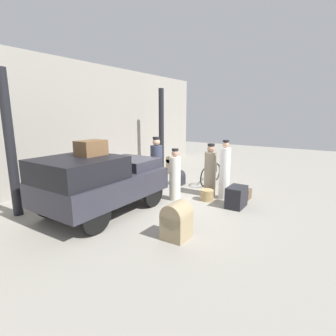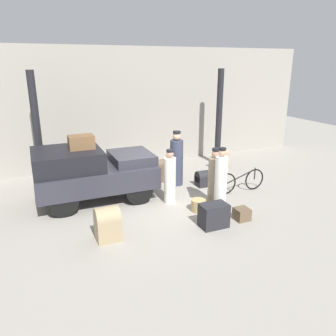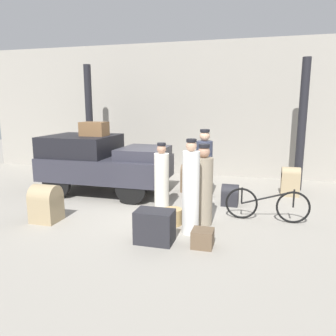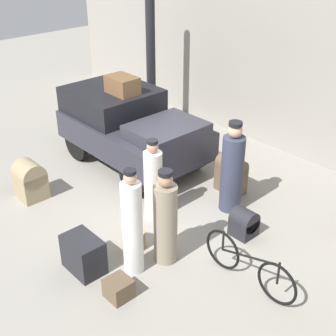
# 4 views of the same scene
# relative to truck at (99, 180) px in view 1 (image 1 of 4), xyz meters

# --- Properties ---
(ground_plane) EXTENTS (30.00, 30.00, 0.00)m
(ground_plane) POSITION_rel_truck_xyz_m (1.91, -0.96, -0.91)
(ground_plane) COLOR gray
(station_building_facade) EXTENTS (16.00, 0.15, 4.50)m
(station_building_facade) POSITION_rel_truck_xyz_m (1.91, 3.11, 1.34)
(station_building_facade) COLOR gray
(station_building_facade) RESTS_ON ground
(canopy_pillar_left) EXTENTS (0.24, 0.24, 3.70)m
(canopy_pillar_left) POSITION_rel_truck_xyz_m (-1.29, 1.73, 0.95)
(canopy_pillar_left) COLOR black
(canopy_pillar_left) RESTS_ON ground
(canopy_pillar_right) EXTENTS (0.24, 0.24, 3.70)m
(canopy_pillar_right) POSITION_rel_truck_xyz_m (5.32, 1.73, 0.95)
(canopy_pillar_right) COLOR black
(canopy_pillar_right) RESTS_ON ground
(truck) EXTENTS (3.38, 1.90, 1.59)m
(truck) POSITION_rel_truck_xyz_m (0.00, 0.00, 0.00)
(truck) COLOR black
(truck) RESTS_ON ground
(bicycle) EXTENTS (1.74, 0.04, 0.73)m
(bicycle) POSITION_rel_truck_xyz_m (4.40, -1.19, -0.55)
(bicycle) COLOR black
(bicycle) RESTS_ON ground
(wicker_basket) EXTENTS (0.40, 0.40, 0.33)m
(wicker_basket) POSITION_rel_truck_xyz_m (2.52, -1.93, -0.74)
(wicker_basket) COLOR tan
(wicker_basket) RESTS_ON ground
(conductor_in_dark_uniform) EXTENTS (0.32, 0.32, 1.83)m
(conductor_in_dark_uniform) POSITION_rel_truck_xyz_m (2.97, -2.29, -0.05)
(conductor_in_dark_uniform) COLOR white
(conductor_in_dark_uniform) RESTS_ON ground
(porter_carrying_trunk) EXTENTS (0.38, 0.38, 1.67)m
(porter_carrying_trunk) POSITION_rel_truck_xyz_m (3.12, -1.74, -0.14)
(porter_carrying_trunk) COLOR gray
(porter_carrying_trunk) RESTS_ON ground
(porter_lifting_near_truck) EXTENTS (0.42, 0.42, 1.82)m
(porter_lifting_near_truck) POSITION_rel_truck_xyz_m (2.83, 0.20, -0.08)
(porter_lifting_near_truck) COLOR #33384C
(porter_lifting_near_truck) RESTS_ON ground
(porter_with_bicycle) EXTENTS (0.34, 0.34, 1.59)m
(porter_with_bicycle) POSITION_rel_truck_xyz_m (2.04, -1.07, -0.18)
(porter_with_bicycle) COLOR silver
(porter_with_bicycle) RESTS_ON ground
(suitcase_tan_flat) EXTENTS (0.48, 0.32, 0.79)m
(suitcase_tan_flat) POSITION_rel_truck_xyz_m (5.06, 0.99, -0.48)
(suitcase_tan_flat) COLOR #9E8966
(suitcase_tan_flat) RESTS_ON ground
(trunk_umber_medium) EXTENTS (0.41, 0.39, 0.52)m
(trunk_umber_medium) POSITION_rel_truck_xyz_m (3.56, -0.27, -0.65)
(trunk_umber_medium) COLOR #232328
(trunk_umber_medium) RESTS_ON ground
(suitcase_black_upright) EXTENTS (0.37, 0.36, 0.31)m
(suitcase_black_upright) POSITION_rel_truck_xyz_m (3.31, -2.84, -0.75)
(suitcase_black_upright) COLOR brown
(suitcase_black_upright) RESTS_ON ground
(trunk_barrel_dark) EXTENTS (0.61, 0.35, 0.78)m
(trunk_barrel_dark) POSITION_rel_truck_xyz_m (2.41, 0.69, -0.49)
(trunk_barrel_dark) COLOR brown
(trunk_barrel_dark) RESTS_ON ground
(trunk_wicker_pale) EXTENTS (0.55, 0.52, 0.80)m
(trunk_wicker_pale) POSITION_rel_truck_xyz_m (-0.11, -2.45, -0.50)
(trunk_wicker_pale) COLOR #9E8966
(trunk_wicker_pale) RESTS_ON ground
(suitcase_small_leather) EXTENTS (0.68, 0.45, 0.60)m
(suitcase_small_leather) POSITION_rel_truck_xyz_m (2.44, -2.88, -0.61)
(suitcase_small_leather) COLOR #232328
(suitcase_small_leather) RESTS_ON ground
(trunk_on_truck_roof) EXTENTS (0.70, 0.49, 0.38)m
(trunk_on_truck_roof) POSITION_rel_truck_xyz_m (-0.21, 0.00, 0.87)
(trunk_on_truck_roof) COLOR brown
(trunk_on_truck_roof) RESTS_ON truck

